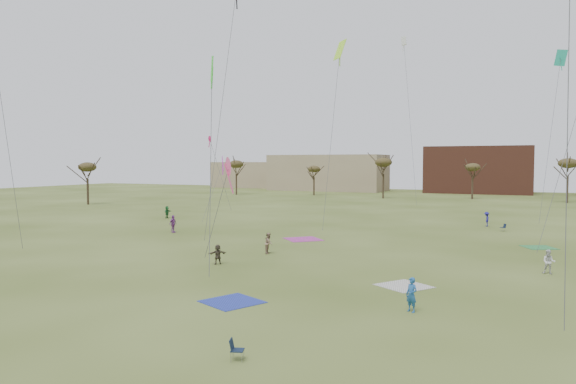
% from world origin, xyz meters
% --- Properties ---
extents(ground, '(260.00, 260.00, 0.00)m').
position_xyz_m(ground, '(0.00, 0.00, 0.00)').
color(ground, '#3C4A17').
rests_on(ground, ground).
extents(flyer_near_right, '(0.80, 0.71, 1.84)m').
position_xyz_m(flyer_near_right, '(12.47, 0.56, 0.92)').
color(flyer_near_right, '#21589B').
rests_on(flyer_near_right, ground).
extents(spectator_fore_b, '(0.84, 1.00, 1.82)m').
position_xyz_m(spectator_fore_b, '(-2.61, 13.70, 0.91)').
color(spectator_fore_b, '#95765E').
rests_on(spectator_fore_b, ground).
extents(spectator_fore_c, '(1.34, 1.35, 1.56)m').
position_xyz_m(spectator_fore_c, '(-4.01, 7.64, 0.78)').
color(spectator_fore_c, '#4F4438').
rests_on(spectator_fore_c, ground).
extents(spectator_mid_d, '(0.50, 1.17, 1.98)m').
position_xyz_m(spectator_mid_d, '(-18.70, 21.61, 0.99)').
color(spectator_mid_d, purple).
rests_on(spectator_mid_d, ground).
extents(spectator_mid_e, '(0.92, 0.75, 1.74)m').
position_xyz_m(spectator_mid_e, '(19.28, 14.29, 0.87)').
color(spectator_mid_e, silver).
rests_on(spectator_mid_e, ground).
extents(flyer_far_a, '(0.71, 1.65, 1.73)m').
position_xyz_m(flyer_far_a, '(-29.05, 34.06, 0.86)').
color(flyer_far_a, '#236B33').
rests_on(flyer_far_a, ground).
extents(flyer_far_c, '(0.75, 1.21, 1.80)m').
position_xyz_m(flyer_far_c, '(12.93, 42.59, 0.90)').
color(flyer_far_c, navy).
rests_on(flyer_far_c, ground).
extents(blanket_blue, '(3.83, 3.83, 0.03)m').
position_xyz_m(blanket_blue, '(2.80, -1.66, 0.00)').
color(blanket_blue, '#2536A4').
rests_on(blanket_blue, ground).
extents(blanket_cream, '(3.91, 3.91, 0.03)m').
position_xyz_m(blanket_cream, '(10.79, 6.31, 0.00)').
color(blanket_cream, beige).
rests_on(blanket_cream, ground).
extents(blanket_plum, '(4.78, 4.78, 0.03)m').
position_xyz_m(blanket_plum, '(-3.28, 22.84, 0.00)').
color(blanket_plum, '#B5379C').
rests_on(blanket_plum, ground).
extents(blanket_olive, '(3.50, 3.50, 0.03)m').
position_xyz_m(blanket_olive, '(18.73, 27.10, 0.00)').
color(blanket_olive, '#308644').
rests_on(blanket_olive, ground).
extents(camp_chair_center, '(0.68, 0.65, 0.87)m').
position_xyz_m(camp_chair_center, '(7.59, -9.35, 0.26)').
color(camp_chair_center, '#142137').
rests_on(camp_chair_center, ground).
extents(camp_chair_right, '(0.73, 0.72, 0.87)m').
position_xyz_m(camp_chair_right, '(15.04, 38.45, 0.26)').
color(camp_chair_right, '#121C33').
rests_on(camp_chair_right, ground).
extents(kites_aloft, '(61.69, 65.38, 27.77)m').
position_xyz_m(kites_aloft, '(-1.17, 30.10, 20.40)').
color(kites_aloft, red).
rests_on(kites_aloft, ground).
extents(tree_line, '(117.44, 49.32, 8.91)m').
position_xyz_m(tree_line, '(-2.85, 79.12, 7.09)').
color(tree_line, '#3A2B1E').
rests_on(tree_line, ground).
extents(building_tan, '(32.00, 14.00, 10.00)m').
position_xyz_m(building_tan, '(-35.00, 115.00, 5.00)').
color(building_tan, '#937F60').
rests_on(building_tan, ground).
extents(building_brick, '(26.00, 16.00, 12.00)m').
position_xyz_m(building_brick, '(5.00, 120.00, 6.00)').
color(building_brick, brown).
rests_on(building_brick, ground).
extents(building_tan_west, '(20.00, 12.00, 8.00)m').
position_xyz_m(building_tan_west, '(-65.00, 122.00, 4.00)').
color(building_tan_west, '#937F60').
rests_on(building_tan_west, ground).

